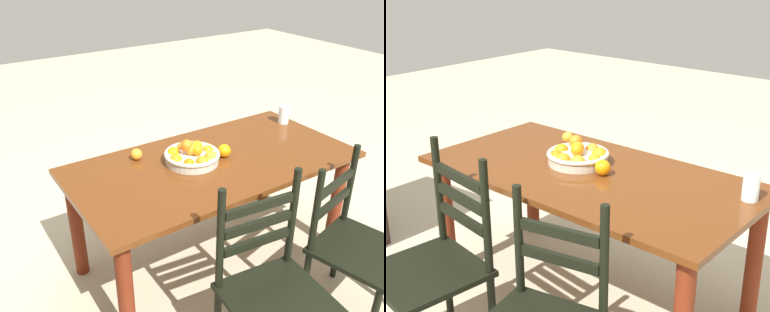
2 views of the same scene
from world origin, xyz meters
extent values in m
plane|color=#B9AD8F|center=(0.00, 0.00, 0.00)|extent=(12.00, 12.00, 0.00)
cube|color=#5A2C11|center=(0.00, 0.00, 0.71)|extent=(1.69, 0.86, 0.03)
cylinder|color=maroon|center=(-0.76, -0.34, 0.35)|extent=(0.08, 0.08, 0.69)
cylinder|color=maroon|center=(0.76, -0.34, 0.35)|extent=(0.08, 0.08, 0.69)
cylinder|color=maroon|center=(-0.76, 0.34, 0.35)|extent=(0.08, 0.08, 0.69)
cylinder|color=maroon|center=(0.76, 0.34, 0.35)|extent=(0.08, 0.08, 0.69)
cube|color=black|center=(-0.39, 0.79, 0.42)|extent=(0.52, 0.52, 0.03)
cylinder|color=black|center=(-0.17, 0.65, 0.21)|extent=(0.04, 0.04, 0.41)
cylinder|color=black|center=(-0.54, 0.56, 0.21)|extent=(0.04, 0.04, 0.41)
cylinder|color=black|center=(-0.17, 0.65, 0.67)|extent=(0.04, 0.04, 0.47)
cylinder|color=black|center=(-0.54, 0.56, 0.67)|extent=(0.04, 0.04, 0.47)
cube|color=black|center=(-0.35, 0.61, 0.63)|extent=(0.34, 0.10, 0.04)
cube|color=black|center=(-0.35, 0.61, 0.75)|extent=(0.34, 0.10, 0.04)
cube|color=black|center=(0.24, 0.83, 0.44)|extent=(0.50, 0.50, 0.03)
cylinder|color=black|center=(0.02, 0.66, 0.22)|extent=(0.04, 0.04, 0.43)
cylinder|color=black|center=(0.41, 0.61, 0.72)|extent=(0.04, 0.04, 0.52)
cylinder|color=black|center=(0.02, 0.66, 0.72)|extent=(0.04, 0.04, 0.52)
cube|color=black|center=(0.21, 0.64, 0.64)|extent=(0.36, 0.07, 0.04)
cube|color=black|center=(0.21, 0.64, 0.74)|extent=(0.36, 0.07, 0.04)
cube|color=black|center=(0.21, 0.64, 0.83)|extent=(0.36, 0.07, 0.04)
cylinder|color=beige|center=(0.12, -0.05, 0.75)|extent=(0.31, 0.31, 0.05)
torus|color=beige|center=(0.12, -0.05, 0.78)|extent=(0.33, 0.33, 0.02)
sphere|color=orange|center=(0.23, -0.05, 0.77)|extent=(0.08, 0.08, 0.08)
sphere|color=orange|center=(0.19, 0.03, 0.77)|extent=(0.07, 0.07, 0.07)
sphere|color=orange|center=(0.12, 0.06, 0.77)|extent=(0.08, 0.08, 0.08)
sphere|color=orange|center=(0.05, 0.03, 0.77)|extent=(0.08, 0.08, 0.08)
sphere|color=orange|center=(0.01, -0.05, 0.77)|extent=(0.07, 0.07, 0.07)
sphere|color=orange|center=(0.04, -0.13, 0.77)|extent=(0.08, 0.08, 0.08)
sphere|color=orange|center=(0.11, -0.16, 0.77)|extent=(0.08, 0.08, 0.08)
sphere|color=orange|center=(0.19, -0.13, 0.77)|extent=(0.08, 0.08, 0.08)
sphere|color=orange|center=(0.15, -0.07, 0.83)|extent=(0.07, 0.07, 0.07)
sphere|color=orange|center=(0.12, -0.05, 0.81)|extent=(0.07, 0.07, 0.07)
sphere|color=orange|center=(0.10, -0.03, 0.81)|extent=(0.07, 0.07, 0.07)
sphere|color=orange|center=(-0.08, -0.01, 0.77)|extent=(0.08, 0.08, 0.08)
sphere|color=orange|center=(0.37, -0.26, 0.76)|extent=(0.07, 0.07, 0.07)
cylinder|color=silver|center=(-0.76, -0.20, 0.79)|extent=(0.08, 0.08, 0.12)
camera|label=1|loc=(1.33, 1.78, 1.88)|focal=39.74mm
camera|label=2|loc=(-1.61, 1.97, 1.74)|focal=51.04mm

